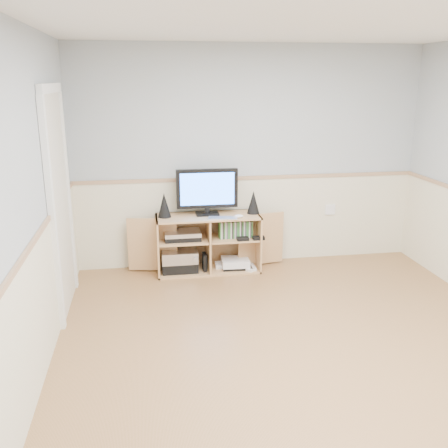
{
  "coord_description": "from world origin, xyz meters",
  "views": [
    {
      "loc": [
        -1.2,
        -3.32,
        2.11
      ],
      "look_at": [
        -0.47,
        1.2,
        0.78
      ],
      "focal_mm": 40.0,
      "sensor_mm": 36.0,
      "label": 1
    }
  ],
  "objects": [
    {
      "name": "monitor",
      "position": [
        -0.52,
        2.05,
        0.93
      ],
      "size": [
        0.68,
        0.18,
        0.52
      ],
      "color": "black",
      "rests_on": "media_cabinet"
    },
    {
      "name": "game_cases",
      "position": [
        -0.21,
        1.98,
        0.48
      ],
      "size": [
        0.38,
        0.13,
        0.19
      ],
      "primitive_type": "cube",
      "color": "#3F8C3F",
      "rests_on": "media_cabinet"
    },
    {
      "name": "speaker_left",
      "position": [
        -1.0,
        2.02,
        0.78
      ],
      "size": [
        0.15,
        0.15,
        0.27
      ],
      "primitive_type": "cone",
      "color": "black",
      "rests_on": "media_cabinet"
    },
    {
      "name": "media_cabinet",
      "position": [
        -0.52,
        2.06,
        0.33
      ],
      "size": [
        1.81,
        0.43,
        0.65
      ],
      "color": "tan",
      "rests_on": "floor"
    },
    {
      "name": "game_consoles",
      "position": [
        -0.22,
        1.99,
        0.07
      ],
      "size": [
        0.45,
        0.3,
        0.11
      ],
      "color": "white",
      "rests_on": "media_cabinet"
    },
    {
      "name": "keyboard",
      "position": [
        -0.37,
        1.86,
        0.66
      ],
      "size": [
        0.33,
        0.18,
        0.01
      ],
      "primitive_type": "cube",
      "rotation": [
        0.0,
        0.0,
        -0.17
      ],
      "color": "silver",
      "rests_on": "media_cabinet"
    },
    {
      "name": "wall_outlet",
      "position": [
        1.0,
        2.23,
        0.6
      ],
      "size": [
        0.12,
        0.03,
        0.12
      ],
      "primitive_type": "cube",
      "color": "white",
      "rests_on": "wall_back"
    },
    {
      "name": "mouse",
      "position": [
        -0.19,
        1.86,
        0.67
      ],
      "size": [
        0.1,
        0.06,
        0.04
      ],
      "primitive_type": "ellipsoid",
      "rotation": [
        0.0,
        0.0,
        0.01
      ],
      "color": "white",
      "rests_on": "media_cabinet"
    },
    {
      "name": "room",
      "position": [
        -0.06,
        0.12,
        1.22
      ],
      "size": [
        4.04,
        4.54,
        2.54
      ],
      "color": "#A57049",
      "rests_on": "ground"
    },
    {
      "name": "speaker_right",
      "position": [
        0.0,
        2.02,
        0.78
      ],
      "size": [
        0.14,
        0.14,
        0.26
      ],
      "primitive_type": "cone",
      "color": "black",
      "rests_on": "media_cabinet"
    },
    {
      "name": "av_components",
      "position": [
        -0.83,
        2.0,
        0.22
      ],
      "size": [
        0.5,
        0.3,
        0.47
      ],
      "color": "black",
      "rests_on": "media_cabinet"
    }
  ]
}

